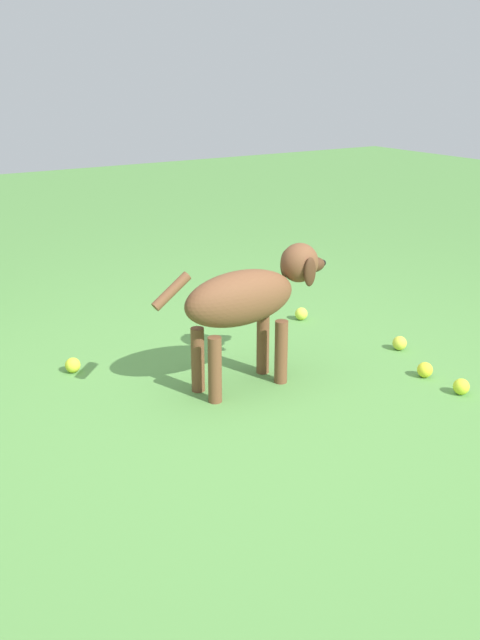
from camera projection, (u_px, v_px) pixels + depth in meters
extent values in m
plane|color=#548C42|center=(261.00, 407.00, 2.82)|extent=(14.00, 14.00, 0.00)
ellipsoid|color=brown|center=(240.00, 298.00, 2.89)|extent=(0.51, 0.21, 0.22)
cylinder|color=brown|center=(263.00, 343.00, 3.11)|extent=(0.05, 0.05, 0.27)
cylinder|color=brown|center=(281.00, 352.00, 3.01)|extent=(0.05, 0.05, 0.27)
cylinder|color=brown|center=(198.00, 360.00, 2.93)|extent=(0.05, 0.05, 0.27)
cylinder|color=brown|center=(215.00, 370.00, 2.83)|extent=(0.05, 0.05, 0.27)
ellipsoid|color=brown|center=(299.00, 263.00, 3.02)|extent=(0.17, 0.15, 0.16)
ellipsoid|color=#472B19|center=(313.00, 265.00, 3.06)|extent=(0.12, 0.08, 0.07)
sphere|color=black|center=(322.00, 263.00, 3.09)|extent=(0.03, 0.03, 0.03)
ellipsoid|color=#472B19|center=(286.00, 264.00, 3.08)|extent=(0.06, 0.03, 0.12)
ellipsoid|color=#472B19|center=(310.00, 272.00, 2.96)|extent=(0.06, 0.03, 0.12)
cylinder|color=brown|center=(171.00, 291.00, 2.69)|extent=(0.17, 0.04, 0.13)
sphere|color=yellow|center=(425.00, 370.00, 3.09)|extent=(0.07, 0.07, 0.07)
sphere|color=#CAE030|center=(461.00, 387.00, 2.93)|extent=(0.07, 0.07, 0.07)
sphere|color=#CEDA31|center=(73.00, 365.00, 3.14)|extent=(0.07, 0.07, 0.07)
sphere|color=#CFE141|center=(301.00, 314.00, 3.79)|extent=(0.07, 0.07, 0.07)
sphere|color=#CED43C|center=(400.00, 343.00, 3.39)|extent=(0.07, 0.07, 0.07)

